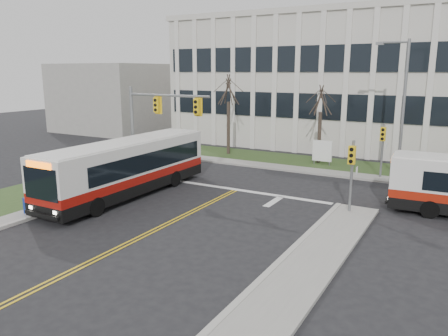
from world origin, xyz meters
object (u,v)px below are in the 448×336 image
(bus_main, at_px, (128,169))
(newspaper_box_blue, at_px, (30,207))
(streetlight, at_px, (401,102))
(directory_sign, at_px, (322,151))
(newspaper_box_red, at_px, (70,190))

(bus_main, bearing_deg, newspaper_box_blue, -108.89)
(streetlight, distance_m, directory_sign, 6.96)
(bus_main, bearing_deg, directory_sign, 60.75)
(streetlight, bearing_deg, newspaper_box_blue, -130.28)
(streetlight, bearing_deg, bus_main, -136.92)
(streetlight, distance_m, newspaper_box_red, 21.64)
(streetlight, height_order, directory_sign, streetlight)
(newspaper_box_blue, height_order, newspaper_box_red, same)
(bus_main, distance_m, newspaper_box_blue, 5.72)
(bus_main, xyz_separation_m, newspaper_box_blue, (-1.80, -5.31, -1.11))
(streetlight, distance_m, bus_main, 18.20)
(newspaper_box_red, bearing_deg, bus_main, 19.59)
(streetlight, xyz_separation_m, directory_sign, (-5.53, 1.30, -4.02))
(newspaper_box_blue, distance_m, newspaper_box_red, 3.26)
(streetlight, height_order, newspaper_box_red, streetlight)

